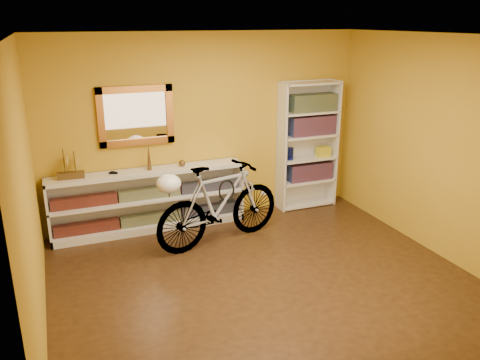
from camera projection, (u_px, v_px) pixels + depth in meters
name	position (u px, v px, depth m)	size (l,w,h in m)	color
floor	(263.00, 280.00, 5.39)	(4.50, 4.00, 0.01)	black
ceiling	(267.00, 35.00, 4.56)	(4.50, 4.00, 0.01)	silver
back_wall	(205.00, 129.00, 6.75)	(4.50, 0.01, 2.60)	#BD901C
left_wall	(27.00, 196.00, 4.19)	(0.01, 4.00, 2.60)	#BD901C
right_wall	(438.00, 147.00, 5.76)	(0.01, 4.00, 2.60)	#BD901C
gilt_mirror	(136.00, 116.00, 6.30)	(0.98, 0.06, 0.78)	#95541B
wall_socket	(264.00, 192.00, 7.37)	(0.09, 0.01, 0.09)	silver
console_unit	(150.00, 200.00, 6.55)	(2.60, 0.35, 0.85)	silver
cd_row_lower	(151.00, 218.00, 6.61)	(2.50, 0.13, 0.14)	black
cd_row_upper	(149.00, 193.00, 6.50)	(2.50, 0.13, 0.14)	navy
model_ship	(69.00, 164.00, 6.02)	(0.33, 0.12, 0.39)	#422D12
toy_car	(113.00, 174.00, 6.26)	(0.00, 0.00, 0.00)	black
bronze_ornament	(149.00, 157.00, 6.37)	(0.06, 0.06, 0.36)	brown
decorative_orb	(182.00, 163.00, 6.57)	(0.09, 0.09, 0.09)	brown
bookcase	(308.00, 146.00, 7.25)	(0.90, 0.30, 1.90)	silver
book_row_a	(309.00, 171.00, 7.39)	(0.70, 0.22, 0.26)	maroon
book_row_b	(312.00, 125.00, 7.17)	(0.70, 0.22, 0.28)	maroon
book_row_c	(313.00, 103.00, 7.06)	(0.70, 0.22, 0.25)	navy
travel_mug	(291.00, 154.00, 7.16)	(0.08, 0.08, 0.19)	navy
red_tin	(296.00, 106.00, 7.01)	(0.13, 0.13, 0.17)	maroon
yellow_bag	(323.00, 152.00, 7.33)	(0.20, 0.13, 0.15)	gold
bicycle	(220.00, 204.00, 6.12)	(1.81, 0.47, 1.06)	silver
helmet	(169.00, 184.00, 5.62)	(0.29, 0.28, 0.22)	white
u_lock	(227.00, 190.00, 6.13)	(0.21, 0.21, 0.02)	black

